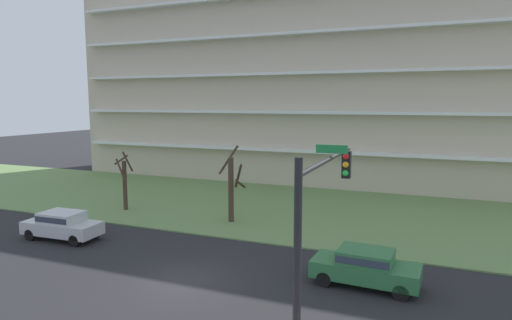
{
  "coord_description": "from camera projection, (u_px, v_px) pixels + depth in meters",
  "views": [
    {
      "loc": [
        9.68,
        -15.42,
        7.66
      ],
      "look_at": [
        0.96,
        6.0,
        4.59
      ],
      "focal_mm": 30.62,
      "sensor_mm": 36.0,
      "label": 1
    }
  ],
  "objects": [
    {
      "name": "apartment_building",
      "position": [
        331.0,
        77.0,
        43.2
      ],
      "size": [
        50.45,
        13.07,
        20.33
      ],
      "color": "beige",
      "rests_on": "ground"
    },
    {
      "name": "grass_lawn_strip",
      "position": [
        285.0,
        208.0,
        31.63
      ],
      "size": [
        80.0,
        16.0,
        0.08
      ],
      "primitive_type": "cube",
      "color": "#66844C",
      "rests_on": "ground"
    },
    {
      "name": "traffic_signal_mast",
      "position": [
        320.0,
        225.0,
        11.32
      ],
      "size": [
        0.9,
        5.94,
        6.51
      ],
      "color": "black",
      "rests_on": "ground"
    },
    {
      "name": "sedan_green_near_left",
      "position": [
        365.0,
        266.0,
        18.22
      ],
      "size": [
        4.49,
        2.03,
        1.57
      ],
      "rotation": [
        0.0,
        0.0,
        3.09
      ],
      "color": "#2D6B3D",
      "rests_on": "ground"
    },
    {
      "name": "sedan_silver_center_left",
      "position": [
        62.0,
        224.0,
        24.47
      ],
      "size": [
        4.48,
        2.0,
        1.57
      ],
      "rotation": [
        0.0,
        0.0,
        3.19
      ],
      "color": "#B7BABF",
      "rests_on": "ground"
    },
    {
      "name": "tree_far_left",
      "position": [
        125.0,
        182.0,
        30.77
      ],
      "size": [
        1.27,
        1.25,
        4.3
      ],
      "color": "#423023",
      "rests_on": "ground"
    },
    {
      "name": "ground",
      "position": [
        183.0,
        281.0,
        18.78
      ],
      "size": [
        160.0,
        160.0,
        0.0
      ],
      "primitive_type": "plane",
      "color": "#232326"
    },
    {
      "name": "tree_left",
      "position": [
        232.0,
        186.0,
        27.73
      ],
      "size": [
        1.78,
        1.66,
        4.92
      ],
      "color": "#423023",
      "rests_on": "ground"
    }
  ]
}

